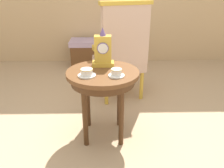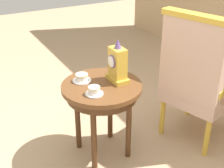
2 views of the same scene
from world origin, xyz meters
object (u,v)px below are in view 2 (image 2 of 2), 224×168
mantel_clock (117,65)px  teacup_right (94,91)px  teacup_left (82,78)px  armchair (197,78)px  side_table (102,94)px

mantel_clock → teacup_right: bearing=-66.8°
teacup_right → teacup_left: bearing=177.7°
teacup_left → mantel_clock: mantel_clock is taller
teacup_right → armchair: bearing=83.9°
mantel_clock → side_table: bearing=-91.1°
side_table → armchair: bearing=75.1°
armchair → side_table: bearing=-104.9°
armchair → teacup_left: bearing=-110.6°
side_table → teacup_right: size_ratio=4.91×
side_table → teacup_right: bearing=-47.2°
teacup_left → armchair: (0.33, 0.87, -0.07)m
teacup_left → side_table: bearing=41.2°
teacup_left → armchair: size_ratio=0.13×
side_table → mantel_clock: 0.26m
side_table → teacup_right: teacup_right is taller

